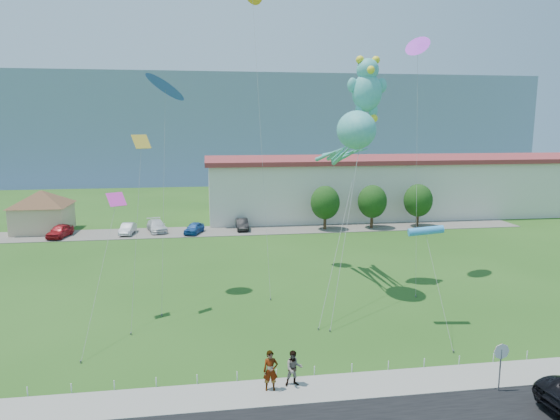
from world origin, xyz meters
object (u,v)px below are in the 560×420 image
object	(u,v)px
pavilion	(42,207)
octopus_kite	(351,140)
warehouse	(416,185)
parked_car_red	(60,231)
parked_car_white	(157,226)
teddy_bear_kite	(367,88)
parked_car_blue	(194,228)
stop_sign	(501,356)
parked_car_black	(242,224)
pedestrian_left	(271,371)
pedestrian_right	(294,368)
parked_car_silver	(128,229)

from	to	relation	value
pavilion	octopus_kite	bearing A→B (deg)	-40.73
warehouse	parked_car_red	world-z (taller)	warehouse
octopus_kite	parked_car_white	bearing A→B (deg)	125.12
parked_car_white	teddy_bear_kite	distance (m)	32.69
parked_car_blue	teddy_bear_kite	distance (m)	29.11
stop_sign	parked_car_blue	size ratio (longest dim) A/B	0.67
parked_car_white	parked_car_black	bearing A→B (deg)	-17.30
pedestrian_left	pedestrian_right	bearing A→B (deg)	14.64
stop_sign	parked_car_white	bearing A→B (deg)	116.47
parked_car_red	teddy_bear_kite	world-z (taller)	teddy_bear_kite
parked_car_red	parked_car_blue	distance (m)	15.19
pedestrian_right	parked_car_silver	bearing A→B (deg)	107.93
octopus_kite	teddy_bear_kite	size ratio (longest dim) A/B	0.77
octopus_kite	pavilion	bearing A→B (deg)	139.27
parked_car_red	octopus_kite	size ratio (longest dim) A/B	0.31
warehouse	stop_sign	bearing A→B (deg)	-108.90
parked_car_red	teddy_bear_kite	size ratio (longest dim) A/B	0.24
warehouse	stop_sign	distance (m)	51.00
pedestrian_right	parked_car_white	distance (m)	39.41
parked_car_blue	octopus_kite	bearing A→B (deg)	-40.89
parked_car_red	parked_car_blue	xyz separation A→B (m)	(15.19, -0.17, -0.09)
parked_car_silver	teddy_bear_kite	xyz separation A→B (m)	(21.86, -21.42, 14.96)
warehouse	pedestrian_left	bearing A→B (deg)	-120.53
stop_sign	parked_car_silver	bearing A→B (deg)	120.71
parked_car_red	parked_car_silver	bearing A→B (deg)	15.74
stop_sign	octopus_kite	world-z (taller)	octopus_kite
stop_sign	pedestrian_right	distance (m)	9.99
pedestrian_left	pedestrian_right	size ratio (longest dim) A/B	1.11
pavilion	pedestrian_right	size ratio (longest dim) A/B	5.14
pavilion	pedestrian_right	world-z (taller)	pavilion
stop_sign	octopus_kite	xyz separation A→B (m)	(-2.98, 15.92, 9.83)
octopus_kite	parked_car_red	bearing A→B (deg)	140.87
stop_sign	parked_car_black	world-z (taller)	stop_sign
warehouse	octopus_kite	bearing A→B (deg)	-121.11
warehouse	parked_car_blue	distance (m)	33.60
warehouse	parked_car_red	distance (m)	48.22
parked_car_blue	teddy_bear_kite	size ratio (longest dim) A/B	0.21
warehouse	teddy_bear_kite	world-z (taller)	teddy_bear_kite
pedestrian_left	octopus_kite	world-z (taller)	octopus_kite
parked_car_red	warehouse	bearing A→B (deg)	22.66
stop_sign	parked_car_red	distance (m)	49.10
stop_sign	parked_car_silver	xyz separation A→B (m)	(-23.17, 39.02, -1.18)
parked_car_silver	stop_sign	bearing A→B (deg)	-54.47
parked_car_red	parked_car_white	size ratio (longest dim) A/B	0.91
warehouse	pedestrian_right	bearing A→B (deg)	-119.56
parked_car_white	parked_car_silver	bearing A→B (deg)	-178.39
pavilion	parked_car_red	bearing A→B (deg)	-52.68
warehouse	pedestrian_right	distance (m)	53.33
stop_sign	pedestrian_right	xyz separation A→B (m)	(-9.77, 1.90, -0.87)
pedestrian_left	parked_car_blue	distance (m)	36.85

